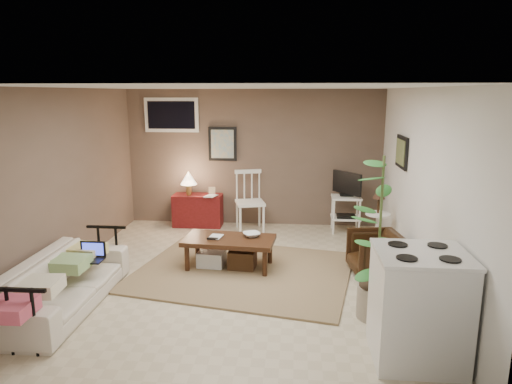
# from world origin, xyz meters

# --- Properties ---
(floor) EXTENTS (5.00, 5.00, 0.00)m
(floor) POSITION_xyz_m (0.00, 0.00, 0.00)
(floor) COLOR #C1B293
(floor) RESTS_ON ground
(art_back) EXTENTS (0.50, 0.03, 0.60)m
(art_back) POSITION_xyz_m (-0.55, 2.48, 1.45)
(art_back) COLOR black
(art_right) EXTENTS (0.03, 0.60, 0.45)m
(art_right) POSITION_xyz_m (2.23, 1.05, 1.52)
(art_right) COLOR black
(window) EXTENTS (0.96, 0.03, 0.60)m
(window) POSITION_xyz_m (-1.45, 2.48, 1.95)
(window) COLOR white
(rug) EXTENTS (3.11, 2.68, 0.03)m
(rug) POSITION_xyz_m (0.07, 0.18, 0.01)
(rug) COLOR #8A7150
(rug) RESTS_ON floor
(coffee_table) EXTENTS (1.25, 0.72, 0.46)m
(coffee_table) POSITION_xyz_m (-0.14, 0.30, 0.25)
(coffee_table) COLOR #3E2310
(coffee_table) RESTS_ON floor
(sofa) EXTENTS (0.57, 1.96, 0.77)m
(sofa) POSITION_xyz_m (-1.80, -0.98, 0.38)
(sofa) COLOR beige
(sofa) RESTS_ON floor
(sofa_pillows) EXTENTS (0.38, 1.86, 0.13)m
(sofa_pillows) POSITION_xyz_m (-1.75, -1.20, 0.47)
(sofa_pillows) COLOR beige
(sofa_pillows) RESTS_ON sofa
(sofa_end_rails) EXTENTS (0.53, 1.96, 0.66)m
(sofa_end_rails) POSITION_xyz_m (-1.69, -0.98, 0.33)
(sofa_end_rails) COLOR black
(sofa_end_rails) RESTS_ON floor
(laptop) EXTENTS (0.30, 0.22, 0.21)m
(laptop) POSITION_xyz_m (-1.61, -0.64, 0.50)
(laptop) COLOR black
(laptop) RESTS_ON sofa
(red_console) EXTENTS (0.86, 0.38, 0.99)m
(red_console) POSITION_xyz_m (-0.99, 2.26, 0.34)
(red_console) COLOR maroon
(red_console) RESTS_ON floor
(spindle_chair) EXTENTS (0.57, 0.57, 1.03)m
(spindle_chair) POSITION_xyz_m (-0.03, 2.09, 0.48)
(spindle_chair) COLOR white
(spindle_chair) RESTS_ON floor
(tv_stand) EXTENTS (0.49, 0.50, 1.04)m
(tv_stand) POSITION_xyz_m (1.61, 2.13, 0.55)
(tv_stand) COLOR white
(tv_stand) RESTS_ON floor
(side_table) EXTENTS (0.36, 0.36, 0.98)m
(side_table) POSITION_xyz_m (1.97, 1.19, 0.60)
(side_table) COLOR white
(side_table) RESTS_ON floor
(armchair) EXTENTS (0.67, 0.70, 0.63)m
(armchair) POSITION_xyz_m (1.79, 0.25, 0.32)
(armchair) COLOR black
(armchair) RESTS_ON floor
(potted_plant) EXTENTS (0.44, 0.44, 1.76)m
(potted_plant) POSITION_xyz_m (1.61, -0.93, 0.94)
(potted_plant) COLOR gray
(potted_plant) RESTS_ON floor
(stove) EXTENTS (0.78, 0.72, 1.02)m
(stove) POSITION_xyz_m (1.84, -1.67, 0.51)
(stove) COLOR silver
(stove) RESTS_ON floor
(bowl) EXTENTS (0.23, 0.14, 0.22)m
(bowl) POSITION_xyz_m (0.16, 0.40, 0.54)
(bowl) COLOR #3E2310
(bowl) RESTS_ON coffee_table
(book_table) EXTENTS (0.17, 0.04, 0.23)m
(book_table) POSITION_xyz_m (-0.40, 0.32, 0.54)
(book_table) COLOR #3E2310
(book_table) RESTS_ON coffee_table
(book_console) EXTENTS (0.18, 0.07, 0.24)m
(book_console) POSITION_xyz_m (-0.80, 2.14, 0.69)
(book_console) COLOR #3E2310
(book_console) RESTS_ON red_console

